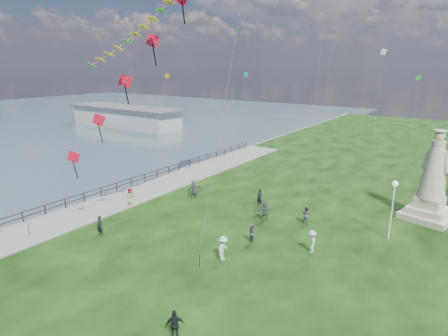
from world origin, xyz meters
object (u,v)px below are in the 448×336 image
Objects in this scene: statue at (432,187)px; person_6 at (260,198)px; person_3 at (175,325)px; person_0 at (100,226)px; person_10 at (130,197)px; lamppost at (393,198)px; person_2 at (223,248)px; person_11 at (265,211)px; person_5 at (194,189)px; pier_pavilion at (125,116)px; person_7 at (306,215)px; person_1 at (252,234)px; person_8 at (312,242)px.

person_6 is at bearing -144.05° from statue.
person_3 is 18.81m from person_6.
person_0 is 6.83m from person_10.
person_6 reaches higher than person_10.
person_2 is at bearing -131.10° from lamppost.
person_11 is (9.12, 10.13, 0.06)m from person_0.
person_5 is 1.07× the size of person_11.
lamppost is 23.13m from person_10.
statue is 19.40m from person_2.
person_10 is at bearing 110.99° from person_0.
person_3 is at bearing -38.91° from pier_pavilion.
person_10 is (-3.28, 6.00, -0.06)m from person_0.
person_7 is at bearing -27.01° from pier_pavilion.
pier_pavilion is 18.83× the size of person_3.
person_5 is 1.23× the size of person_10.
person_5 reaches higher than person_6.
person_2 reaches higher than person_1.
lamppost is at bearing -165.11° from person_7.
person_1 is 7.71m from person_6.
person_1 is 11.23m from person_3.
person_8 reaches higher than person_10.
person_0 is 11.02m from person_5.
lamppost reaches higher than person_11.
person_11 is (-9.67, -2.28, -2.53)m from lamppost.
person_8 is (-5.98, -11.62, -2.12)m from statue.
person_3 is 0.94× the size of person_8.
person_10 is at bearing -111.77° from person_8.
person_10 is at bearing 160.33° from person_5.
person_3 is 0.91× the size of person_11.
person_2 is 7.74m from person_11.
person_7 is at bearing -71.56° from person_10.
lamppost is 3.19× the size of person_1.
person_5 is 1.10× the size of person_6.
person_0 is 0.87× the size of person_5.
statue is 27.89m from person_0.
lamppost is 18.87m from person_3.
person_0 is at bearing -152.19° from person_10.
person_11 is (-5.59, 3.18, 0.03)m from person_8.
person_6 is at bearing -57.89° from person_10.
person_3 is 16.72m from person_7.
person_3 is at bearing -109.23° from lamppost.
lamppost is (61.92, -27.35, 1.57)m from pier_pavilion.
person_6 is (6.59, 1.74, -0.09)m from person_5.
person_1 is at bearing 77.71° from person_7.
person_7 is at bearing -7.78° from person_6.
person_0 is 1.01× the size of person_7.
pier_pavilion is 20.22× the size of person_1.
person_11 is at bearing -131.16° from statue.
person_10 reaches higher than person_1.
person_6 is at bearing 141.00° from person_1.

